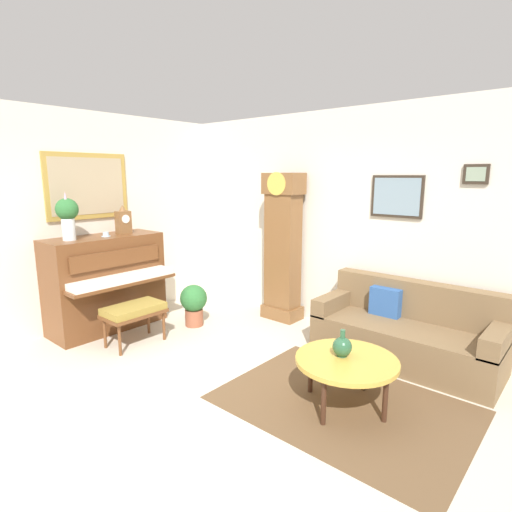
% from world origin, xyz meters
% --- Properties ---
extents(ground_plane, '(6.40, 6.00, 0.10)m').
position_xyz_m(ground_plane, '(0.00, 0.00, -0.05)').
color(ground_plane, beige).
extents(wall_left, '(0.13, 4.90, 2.80)m').
position_xyz_m(wall_left, '(-2.60, 0.01, 1.41)').
color(wall_left, silver).
rests_on(wall_left, ground_plane).
extents(wall_back, '(5.30, 0.13, 2.80)m').
position_xyz_m(wall_back, '(0.01, 2.40, 1.40)').
color(wall_back, silver).
rests_on(wall_back, ground_plane).
extents(area_rug, '(2.10, 1.50, 0.01)m').
position_xyz_m(area_rug, '(1.05, 0.70, 0.00)').
color(area_rug, brown).
rests_on(area_rug, ground_plane).
extents(piano, '(0.87, 1.44, 1.23)m').
position_xyz_m(piano, '(-2.23, 0.33, 0.62)').
color(piano, brown).
rests_on(piano, ground_plane).
extents(piano_bench, '(0.42, 0.70, 0.48)m').
position_xyz_m(piano_bench, '(-1.50, 0.26, 0.41)').
color(piano_bench, brown).
rests_on(piano_bench, ground_plane).
extents(grandfather_clock, '(0.52, 0.34, 2.03)m').
position_xyz_m(grandfather_clock, '(-0.72, 2.13, 0.96)').
color(grandfather_clock, brown).
rests_on(grandfather_clock, ground_plane).
extents(couch, '(1.90, 0.80, 0.84)m').
position_xyz_m(couch, '(1.12, 1.94, 0.31)').
color(couch, brown).
rests_on(couch, ground_plane).
extents(coffee_table, '(0.88, 0.88, 0.45)m').
position_xyz_m(coffee_table, '(1.07, 0.69, 0.41)').
color(coffee_table, gold).
rests_on(coffee_table, ground_plane).
extents(mantel_clock, '(0.13, 0.18, 0.38)m').
position_xyz_m(mantel_clock, '(-2.23, 0.63, 1.40)').
color(mantel_clock, brown).
rests_on(mantel_clock, piano).
extents(flower_vase, '(0.26, 0.26, 0.58)m').
position_xyz_m(flower_vase, '(-2.23, -0.10, 1.54)').
color(flower_vase, silver).
rests_on(flower_vase, piano).
extents(teacup, '(0.12, 0.12, 0.06)m').
position_xyz_m(teacup, '(-2.18, 0.34, 1.25)').
color(teacup, '#ADC6D6').
rests_on(teacup, piano).
extents(green_jug, '(0.17, 0.17, 0.24)m').
position_xyz_m(green_jug, '(1.01, 0.70, 0.53)').
color(green_jug, '#234C33').
rests_on(green_jug, coffee_table).
extents(potted_plant, '(0.36, 0.36, 0.56)m').
position_xyz_m(potted_plant, '(-1.44, 1.12, 0.32)').
color(potted_plant, '#935138').
rests_on(potted_plant, ground_plane).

